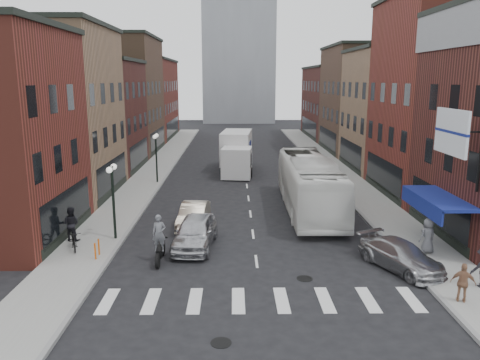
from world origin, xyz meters
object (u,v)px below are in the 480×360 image
Objects in this scene: streetlamp_near at (113,188)px; motorcycle_rider at (159,240)px; ped_right_c at (428,236)px; box_truck at (237,153)px; curb_car at (401,256)px; transit_bus at (309,184)px; billboard_sign at (453,133)px; ped_left_solo at (71,224)px; parked_bicycle at (74,240)px; sedan_left_far at (194,215)px; bike_rack at (97,249)px; sedan_left_near at (195,232)px; streetlamp_far at (156,149)px; ped_right_b at (463,283)px.

streetlamp_near reaches higher than motorcycle_rider.
motorcycle_rider is 12.94m from ped_right_c.
ped_right_c is at bearing -60.76° from box_truck.
transit_bus is at bearing 79.88° from curb_car.
box_truck is 23.10m from ped_right_c.
ped_left_solo is at bearing 170.08° from billboard_sign.
ped_left_solo is (-13.46, -6.15, -0.71)m from transit_bus.
box_truck is 4.98× the size of ped_right_c.
curb_car reaches higher than parked_bicycle.
streetlamp_near is at bearing -144.36° from sedan_left_far.
billboard_sign reaches higher than ped_right_c.
ped_left_solo reaches higher than bike_rack.
sedan_left_near is 6.03m from parked_bicycle.
billboard_sign reaches higher than motorcycle_rider.
streetlamp_far reaches higher than ped_right_c.
sedan_left_far is at bearing -153.99° from transit_bus.
sedan_left_far is (-7.28, -3.42, -1.08)m from transit_bus.
sedan_left_far is at bearing 50.68° from bike_rack.
motorcycle_rider is at bearing -6.06° from bike_rack.
motorcycle_rider is 0.55× the size of sedan_left_far.
ped_right_b is 5.20m from ped_right_c.
ped_right_b is at bearing 62.73° from ped_right_c.
ped_left_solo is at bearing -108.84° from box_truck.
streetlamp_far is 15.85m from parked_bicycle.
parked_bicycle is 17.45m from ped_right_c.
billboard_sign is 2.41× the size of ped_right_b.
streetlamp_near is 16.06m from ped_right_c.
ped_right_b reaches higher than parked_bicycle.
ped_right_b is (1.13, -3.50, 0.28)m from curb_car.
streetlamp_far is 26.30m from ped_right_b.
billboard_sign is at bearing -47.59° from streetlamp_far.
sedan_left_near is at bearing 167.88° from billboard_sign.
streetlamp_far is 8.26m from box_truck.
curb_car is 2.88× the size of ped_right_b.
motorcycle_rider is (3.05, -0.32, 0.54)m from bike_rack.
box_truck reaches higher than motorcycle_rider.
ped_left_solo reaches higher than sedan_left_near.
ped_left_solo is 18.66m from ped_right_b.
parked_bicycle is (-17.64, 1.90, -5.51)m from billboard_sign.
box_truck is at bearing 85.43° from sedan_left_far.
streetlamp_near is 2.27× the size of parked_bicycle.
streetlamp_near is at bearing -2.11° from ped_right_b.
transit_bus reaches higher than bike_rack.
ped_left_solo is at bearing 1.79° from ped_right_b.
curb_car is at bearing -66.44° from box_truck.
sedan_left_far reaches higher than curb_car.
ped_right_c reaches higher than sedan_left_far.
streetlamp_far is at bearing 111.55° from sedan_left_near.
ped_left_solo is (-0.54, 1.28, 0.44)m from parked_bicycle.
box_truck is 13.82m from transit_bus.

